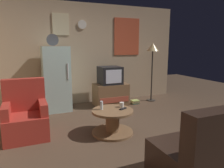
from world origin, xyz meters
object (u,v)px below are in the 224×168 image
crt_tv (110,75)px  standing_lamp (153,52)px  wine_glass (101,105)px  remote_control (123,109)px  fridge (56,79)px  armchair (26,117)px  tv_stand (111,94)px  book_stack (135,102)px  mug_ceramic_white (122,105)px  coffee_table (113,122)px

crt_tv → standing_lamp: standing_lamp is taller
standing_lamp → wine_glass: size_ratio=10.60×
crt_tv → remote_control: 1.78m
crt_tv → fridge: bearing=175.7°
fridge → armchair: bearing=-118.2°
tv_stand → book_stack: 0.69m
standing_lamp → remote_control: standing_lamp is taller
wine_glass → armchair: armchair is taller
tv_stand → standing_lamp: bearing=-1.3°
standing_lamp → armchair: (-3.24, -1.17, -1.02)m
wine_glass → mug_ceramic_white: 0.38m
tv_stand → book_stack: size_ratio=4.17×
coffee_table → wine_glass: 0.35m
coffee_table → armchair: size_ratio=0.75×
fridge → standing_lamp: (2.55, -0.13, 0.60)m
coffee_table → book_stack: (1.27, 1.50, -0.16)m
wine_glass → book_stack: (1.44, 1.40, -0.45)m
mug_ceramic_white → remote_control: (-0.03, -0.12, -0.03)m
fridge → crt_tv: size_ratio=3.28×
standing_lamp → wine_glass: bearing=-142.8°
tv_stand → book_stack: bearing=-14.2°
crt_tv → armchair: size_ratio=0.56×
wine_glass → mug_ceramic_white: bearing=-1.1°
book_stack → wine_glass: bearing=-135.7°
coffee_table → remote_control: 0.29m
coffee_table → remote_control: (0.18, -0.03, 0.22)m
fridge → book_stack: fridge is taller
mug_ceramic_white → armchair: size_ratio=0.09×
fridge → mug_ceramic_white: (0.91, -1.66, -0.29)m
wine_glass → armchair: 1.28m
coffee_table → mug_ceramic_white: 0.35m
mug_ceramic_white → standing_lamp: bearing=43.2°
wine_glass → book_stack: 2.05m
coffee_table → mug_ceramic_white: size_ratio=8.00×
standing_lamp → book_stack: size_ratio=7.89×
wine_glass → armchair: (-1.22, 0.36, -0.16)m
wine_glass → book_stack: wine_glass is taller
tv_stand → mug_ceramic_white: tv_stand is taller
fridge → armchair: (-0.70, -1.30, -0.42)m
standing_lamp → tv_stand: bearing=178.7°
standing_lamp → mug_ceramic_white: standing_lamp is taller
book_stack → mug_ceramic_white: bearing=-126.8°
crt_tv → mug_ceramic_white: 1.65m
standing_lamp → coffee_table: bearing=-138.7°
standing_lamp → fridge: bearing=177.2°
book_stack → standing_lamp: bearing=12.6°
fridge → standing_lamp: bearing=-2.8°
crt_tv → mug_ceramic_white: crt_tv is taller
fridge → coffee_table: size_ratio=2.46×
fridge → wine_glass: size_ratio=11.80×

